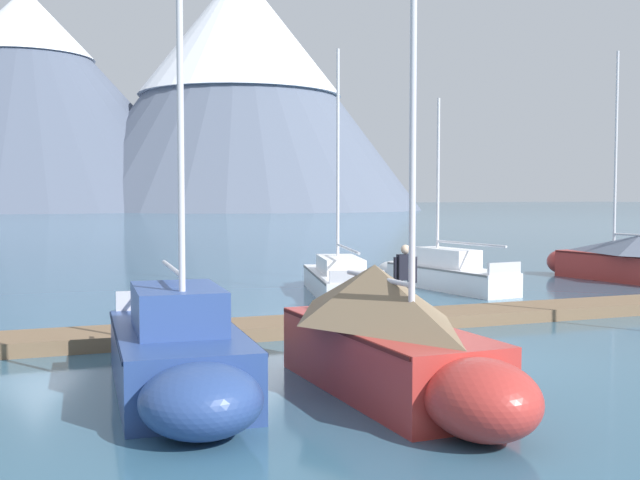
{
  "coord_description": "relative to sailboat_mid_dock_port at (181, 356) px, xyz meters",
  "views": [
    {
      "loc": [
        -8.33,
        -12.18,
        3.12
      ],
      "look_at": [
        0.0,
        6.0,
        2.0
      ],
      "focal_mm": 43.57,
      "sensor_mm": 36.0,
      "label": 1
    }
  ],
  "objects": [
    {
      "name": "ground_plane",
      "position": [
        5.35,
        0.51,
        -0.66
      ],
      "size": [
        700.0,
        700.0,
        0.0
      ],
      "primitive_type": "plane",
      "color": "#335B75"
    },
    {
      "name": "mountain_central_massif",
      "position": [
        10.76,
        180.79,
        25.34
      ],
      "size": [
        92.81,
        92.81,
        50.89
      ],
      "color": "#4C566B",
      "rests_on": "ground"
    },
    {
      "name": "mountain_shoulder_ridge",
      "position": [
        56.81,
        164.0,
        29.61
      ],
      "size": [
        85.25,
        85.25,
        56.8
      ],
      "color": "slate",
      "rests_on": "ground"
    },
    {
      "name": "dock",
      "position": [
        5.35,
        4.51,
        -0.52
      ],
      "size": [
        29.2,
        3.67,
        0.3
      ],
      "color": "brown",
      "rests_on": "ground"
    },
    {
      "name": "sailboat_mid_dock_port",
      "position": [
        0.0,
        0.0,
        0.0
      ],
      "size": [
        2.52,
        5.94,
        8.13
      ],
      "color": "navy",
      "rests_on": "ground"
    },
    {
      "name": "sailboat_mid_dock_starboard",
      "position": [
        3.03,
        -1.24,
        0.28
      ],
      "size": [
        2.06,
        5.99,
        6.63
      ],
      "color": "#B2332D",
      "rests_on": "ground"
    },
    {
      "name": "sailboat_far_berth",
      "position": [
        7.91,
        10.63,
        -0.17
      ],
      "size": [
        3.66,
        7.22,
        7.84
      ],
      "color": "white",
      "rests_on": "ground"
    },
    {
      "name": "sailboat_outer_slip",
      "position": [
        11.75,
        10.67,
        -0.14
      ],
      "size": [
        1.73,
        7.01,
        6.46
      ],
      "color": "silver",
      "rests_on": "ground"
    },
    {
      "name": "sailboat_last_slip",
      "position": [
        19.03,
        9.43,
        0.18
      ],
      "size": [
        1.98,
        6.87,
        8.46
      ],
      "color": "#B2332D",
      "rests_on": "ground"
    },
    {
      "name": "person_on_dock",
      "position": [
        6.44,
        4.05,
        0.6
      ],
      "size": [
        0.58,
        0.28,
        1.69
      ],
      "color": "#384256",
      "rests_on": "dock"
    }
  ]
}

